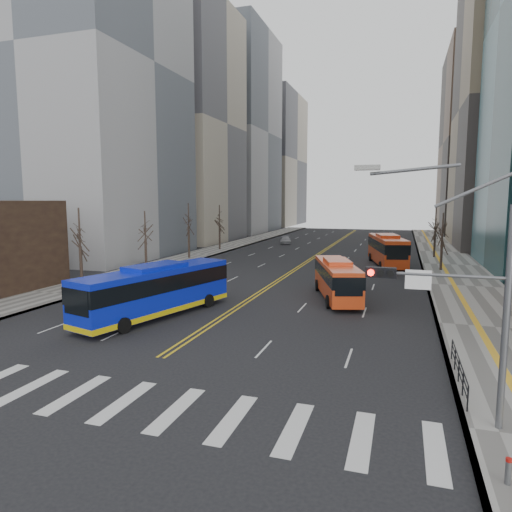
# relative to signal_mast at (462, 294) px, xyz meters

# --- Properties ---
(ground) EXTENTS (220.00, 220.00, 0.00)m
(ground) POSITION_rel_signal_mast_xyz_m (-13.77, -2.00, -4.86)
(ground) COLOR black
(sidewalk_right) EXTENTS (7.00, 130.00, 0.15)m
(sidewalk_right) POSITION_rel_signal_mast_xyz_m (3.73, 43.00, -4.78)
(sidewalk_right) COLOR slate
(sidewalk_right) RESTS_ON ground
(sidewalk_left) EXTENTS (5.00, 130.00, 0.15)m
(sidewalk_left) POSITION_rel_signal_mast_xyz_m (-30.27, 43.00, -4.78)
(sidewalk_left) COLOR slate
(sidewalk_left) RESTS_ON ground
(crosswalk) EXTENTS (26.70, 4.00, 0.01)m
(crosswalk) POSITION_rel_signal_mast_xyz_m (-13.77, -2.00, -4.85)
(crosswalk) COLOR silver
(crosswalk) RESTS_ON ground
(centerline) EXTENTS (0.55, 100.00, 0.01)m
(centerline) POSITION_rel_signal_mast_xyz_m (-13.77, 53.00, -4.85)
(centerline) COLOR gold
(centerline) RESTS_ON ground
(office_towers) EXTENTS (83.00, 134.00, 58.00)m
(office_towers) POSITION_rel_signal_mast_xyz_m (-13.64, 66.51, 19.07)
(office_towers) COLOR gray
(office_towers) RESTS_ON ground
(signal_mast) EXTENTS (5.37, 0.37, 9.39)m
(signal_mast) POSITION_rel_signal_mast_xyz_m (0.00, 0.00, 0.00)
(signal_mast) COLOR slate
(signal_mast) RESTS_ON ground
(pedestrian_railing) EXTENTS (0.06, 6.06, 1.02)m
(pedestrian_railing) POSITION_rel_signal_mast_xyz_m (0.53, 4.00, -4.03)
(pedestrian_railing) COLOR black
(pedestrian_railing) RESTS_ON sidewalk_right
(street_trees) EXTENTS (35.20, 47.20, 7.60)m
(street_trees) POSITION_rel_signal_mast_xyz_m (-20.94, 32.55, 0.02)
(street_trees) COLOR #31241E
(street_trees) RESTS_ON ground
(blue_bus) EXTENTS (6.01, 12.95, 3.68)m
(blue_bus) POSITION_rel_signal_mast_xyz_m (-18.23, 10.41, -2.93)
(blue_bus) COLOR #0D1FC3
(blue_bus) RESTS_ON ground
(red_bus_near) EXTENTS (5.32, 10.49, 3.27)m
(red_bus_near) POSITION_rel_signal_mast_xyz_m (-7.03, 19.88, -3.03)
(red_bus_near) COLOR red
(red_bus_near) RESTS_ON ground
(red_bus_far) EXTENTS (5.37, 12.49, 3.83)m
(red_bus_far) POSITION_rel_signal_mast_xyz_m (-3.79, 40.92, -2.73)
(red_bus_far) COLOR red
(red_bus_far) RESTS_ON ground
(car_white) EXTENTS (2.43, 4.08, 1.27)m
(car_white) POSITION_rel_signal_mast_xyz_m (-20.69, 21.01, -4.22)
(car_white) COLOR silver
(car_white) RESTS_ON ground
(car_dark_mid) EXTENTS (2.98, 4.30, 1.36)m
(car_dark_mid) POSITION_rel_signal_mast_xyz_m (-3.35, 49.20, -4.18)
(car_dark_mid) COLOR black
(car_dark_mid) RESTS_ON ground
(car_silver) EXTENTS (3.05, 4.94, 1.34)m
(car_silver) POSITION_rel_signal_mast_xyz_m (-22.30, 63.23, -4.19)
(car_silver) COLOR #99999E
(car_silver) RESTS_ON ground
(car_dark_far) EXTENTS (2.24, 4.55, 1.24)m
(car_dark_far) POSITION_rel_signal_mast_xyz_m (-4.68, 79.99, -4.24)
(car_dark_far) COLOR black
(car_dark_far) RESTS_ON ground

